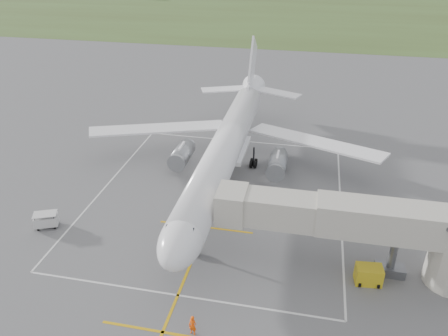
% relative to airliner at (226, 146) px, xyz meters
% --- Properties ---
extents(ground, '(700.00, 700.00, 0.00)m').
position_rel_airliner_xyz_m(ground, '(0.00, -0.75, -4.39)').
color(ground, '#515154').
rests_on(ground, ground).
extents(grass_strip, '(700.00, 120.00, 0.02)m').
position_rel_airliner_xyz_m(grass_strip, '(0.00, 129.25, -4.38)').
color(grass_strip, '#3E4F22').
rests_on(grass_strip, ground).
extents(apron_markings, '(28.20, 60.00, 0.01)m').
position_rel_airliner_xyz_m(apron_markings, '(0.00, -6.57, -4.38)').
color(apron_markings, '#CE9A0C').
rests_on(apron_markings, ground).
extents(airliner, '(38.93, 46.75, 13.52)m').
position_rel_airliner_xyz_m(airliner, '(0.00, 0.00, 0.00)').
color(airliner, white).
rests_on(airliner, ground).
extents(jet_bridge, '(23.40, 5.00, 7.20)m').
position_rel_airliner_xyz_m(jet_bridge, '(15.72, -14.25, 0.35)').
color(jet_bridge, '#AAA59A').
rests_on(jet_bridge, ground).
extents(gpu_unit, '(2.40, 1.80, 1.71)m').
position_rel_airliner_xyz_m(gpu_unit, '(16.00, -15.77, -3.55)').
color(gpu_unit, gold).
rests_on(gpu_unit, ground).
extents(baggage_cart, '(2.71, 2.21, 1.64)m').
position_rel_airliner_xyz_m(baggage_cart, '(-16.40, -14.06, -3.55)').
color(baggage_cart, silver).
rests_on(baggage_cart, ground).
extents(ramp_worker_nose, '(0.70, 0.53, 1.74)m').
position_rel_airliner_xyz_m(ramp_worker_nose, '(2.35, -24.38, -3.52)').
color(ramp_worker_nose, '#FC4E07').
rests_on(ramp_worker_nose, ground).
extents(ramp_worker_wing, '(0.98, 1.04, 1.70)m').
position_rel_airliner_xyz_m(ramp_worker_wing, '(-3.17, 0.60, -3.54)').
color(ramp_worker_wing, '#FF5708').
rests_on(ramp_worker_wing, ground).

